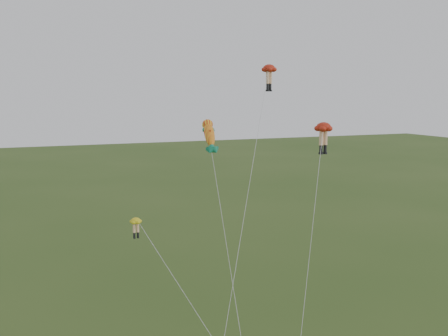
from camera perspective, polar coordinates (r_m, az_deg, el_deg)
name	(u,v)px	position (r m, az deg, el deg)	size (l,w,h in m)	color
legs_kite_red_high	(268,74)	(45.18, 5.10, 10.61)	(10.41, 12.93, 20.12)	#B42412
legs_kite_red_mid	(323,132)	(40.74, 11.28, 4.07)	(6.61, 7.41, 15.25)	#B42412
legs_kite_yellow	(140,228)	(37.90, -9.61, -6.81)	(4.77, 8.00, 8.32)	gold
fish_kite	(209,134)	(38.45, -1.69, 3.88)	(1.26, 8.83, 15.77)	yellow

